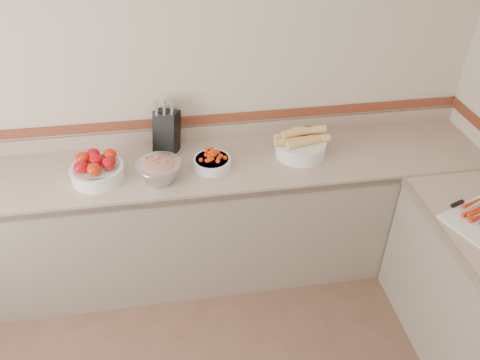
{
  "coord_description": "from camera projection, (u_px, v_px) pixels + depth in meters",
  "views": [
    {
      "loc": [
        0.02,
        -0.76,
        2.58
      ],
      "look_at": [
        0.35,
        1.35,
        1.0
      ],
      "focal_mm": 35.0,
      "sensor_mm": 36.0,
      "label": 1
    }
  ],
  "objects": [
    {
      "name": "back_wall",
      "position": [
        169.0,
        86.0,
        2.95
      ],
      "size": [
        4.0,
        0.0,
        4.0
      ],
      "primitive_type": "plane",
      "rotation": [
        1.57,
        0.0,
        0.0
      ],
      "color": "beige",
      "rests_on": "ground_plane"
    },
    {
      "name": "rhubarb_bowl",
      "position": [
        159.0,
        170.0,
        2.77
      ],
      "size": [
        0.27,
        0.27,
        0.16
      ],
      "color": "#B2B2BA",
      "rests_on": "counter_back"
    },
    {
      "name": "counter_back",
      "position": [
        182.0,
        221.0,
        3.2
      ],
      "size": [
        4.0,
        0.65,
        1.08
      ],
      "color": "tan",
      "rests_on": "ground_plane"
    },
    {
      "name": "knife_block",
      "position": [
        167.0,
        130.0,
        3.02
      ],
      "size": [
        0.21,
        0.22,
        0.36
      ],
      "color": "black",
      "rests_on": "counter_back"
    },
    {
      "name": "tomato_bowl",
      "position": [
        97.0,
        169.0,
        2.8
      ],
      "size": [
        0.32,
        0.32,
        0.16
      ],
      "color": "white",
      "rests_on": "counter_back"
    },
    {
      "name": "cherry_tomato_bowl",
      "position": [
        212.0,
        161.0,
        2.91
      ],
      "size": [
        0.24,
        0.24,
        0.13
      ],
      "color": "white",
      "rests_on": "counter_back"
    },
    {
      "name": "corn_bowl",
      "position": [
        301.0,
        144.0,
        3.01
      ],
      "size": [
        0.36,
        0.33,
        0.2
      ],
      "color": "white",
      "rests_on": "counter_back"
    }
  ]
}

